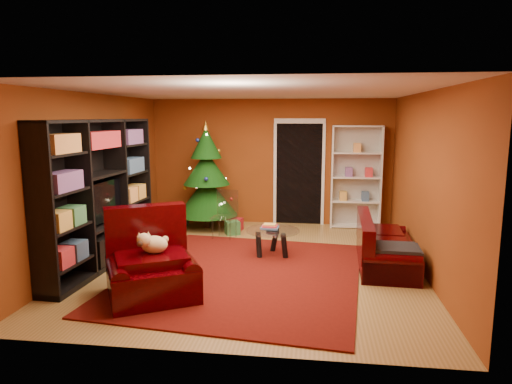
# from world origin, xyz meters

# --- Properties ---
(floor) EXTENTS (5.00, 5.50, 0.05)m
(floor) POSITION_xyz_m (0.00, 0.00, -0.03)
(floor) COLOR olive
(floor) RESTS_ON ground
(ceiling) EXTENTS (5.00, 5.50, 0.05)m
(ceiling) POSITION_xyz_m (0.00, 0.00, 2.62)
(ceiling) COLOR silver
(ceiling) RESTS_ON wall_back
(wall_back) EXTENTS (5.00, 0.05, 2.60)m
(wall_back) POSITION_xyz_m (0.00, 2.77, 1.30)
(wall_back) COLOR brown
(wall_back) RESTS_ON ground
(wall_left) EXTENTS (0.05, 5.50, 2.60)m
(wall_left) POSITION_xyz_m (-2.52, 0.00, 1.30)
(wall_left) COLOR brown
(wall_left) RESTS_ON ground
(wall_right) EXTENTS (0.05, 5.50, 2.60)m
(wall_right) POSITION_xyz_m (2.52, 0.00, 1.30)
(wall_right) COLOR brown
(wall_right) RESTS_ON ground
(doorway) EXTENTS (1.06, 0.60, 2.16)m
(doorway) POSITION_xyz_m (0.60, 2.73, 1.05)
(doorway) COLOR black
(doorway) RESTS_ON floor
(rug) EXTENTS (3.59, 4.06, 0.02)m
(rug) POSITION_xyz_m (-0.05, -0.57, 0.01)
(rug) COLOR #570F09
(rug) RESTS_ON floor
(media_unit) EXTENTS (0.57, 2.89, 2.20)m
(media_unit) POSITION_xyz_m (-2.27, -0.37, 1.10)
(media_unit) COLOR black
(media_unit) RESTS_ON floor
(christmas_tree) EXTENTS (1.57, 1.57, 2.18)m
(christmas_tree) POSITION_xyz_m (-1.23, 2.15, 1.06)
(christmas_tree) COLOR #0A3209
(christmas_tree) RESTS_ON floor
(gift_box_teal) EXTENTS (0.33, 0.33, 0.29)m
(gift_box_teal) POSITION_xyz_m (-1.82, 2.24, 0.15)
(gift_box_teal) COLOR #237275
(gift_box_teal) RESTS_ON floor
(gift_box_green) EXTENTS (0.34, 0.34, 0.26)m
(gift_box_green) POSITION_xyz_m (-0.62, 1.68, 0.13)
(gift_box_green) COLOR #2C6733
(gift_box_green) RESTS_ON floor
(gift_box_red) EXTENTS (0.28, 0.28, 0.24)m
(gift_box_red) POSITION_xyz_m (-0.61, 2.00, 0.12)
(gift_box_red) COLOR maroon
(gift_box_red) RESTS_ON floor
(white_bookshelf) EXTENTS (0.98, 0.36, 2.12)m
(white_bookshelf) POSITION_xyz_m (1.75, 2.57, 1.03)
(white_bookshelf) COLOR white
(white_bookshelf) RESTS_ON floor
(armchair) EXTENTS (1.55, 1.55, 0.89)m
(armchair) POSITION_xyz_m (-1.06, -1.50, 0.45)
(armchair) COLOR black
(armchair) RESTS_ON rug
(dog) EXTENTS (0.50, 0.46, 0.29)m
(dog) POSITION_xyz_m (-1.04, -1.43, 0.66)
(dog) COLOR beige
(dog) RESTS_ON armchair
(sofa) EXTENTS (0.88, 1.81, 0.76)m
(sofa) POSITION_xyz_m (2.02, 0.12, 0.38)
(sofa) COLOR black
(sofa) RESTS_ON rug
(coffee_table) EXTENTS (0.91, 0.91, 0.54)m
(coffee_table) POSITION_xyz_m (0.27, 0.38, 0.23)
(coffee_table) COLOR gray
(coffee_table) RESTS_ON rug
(acrylic_chair) EXTENTS (0.48, 0.51, 0.81)m
(acrylic_chair) POSITION_xyz_m (-0.72, 1.36, 0.40)
(acrylic_chair) COLOR #66605B
(acrylic_chair) RESTS_ON rug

